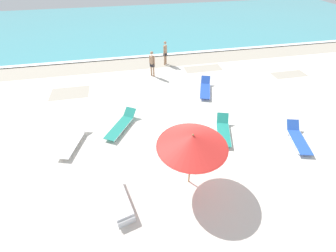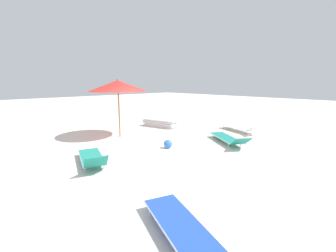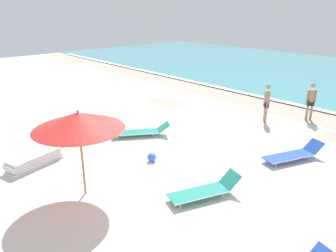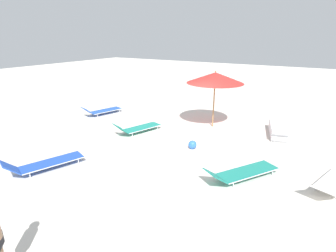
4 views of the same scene
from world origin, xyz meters
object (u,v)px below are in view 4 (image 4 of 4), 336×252
(beach_umbrella, at_px, (215,78))
(sun_lounger_beside_umbrella, at_px, (333,182))
(beach_ball, at_px, (192,145))
(sun_lounger_near_water_left, at_px, (44,163))
(sun_lounger_near_water_right, at_px, (137,128))
(sun_lounger_under_umbrella, at_px, (102,110))
(sun_lounger_mid_beach_solo, at_px, (242,172))
(lounger_stack, at_px, (278,130))

(beach_umbrella, bearing_deg, sun_lounger_beside_umbrella, 146.29)
(beach_ball, bearing_deg, sun_lounger_near_water_left, 49.67)
(beach_umbrella, bearing_deg, sun_lounger_near_water_right, 44.84)
(sun_lounger_under_umbrella, relative_size, beach_ball, 6.97)
(beach_ball, bearing_deg, sun_lounger_near_water_right, -6.28)
(beach_umbrella, xyz_separation_m, sun_lounger_beside_umbrella, (-4.70, 3.14, -1.99))
(sun_lounger_beside_umbrella, bearing_deg, beach_umbrella, -15.54)
(sun_lounger_near_water_left, height_order, sun_lounger_mid_beach_solo, sun_lounger_near_water_left)
(sun_lounger_under_umbrella, height_order, sun_lounger_near_water_right, sun_lounger_near_water_right)
(lounger_stack, xyz_separation_m, sun_lounger_under_umbrella, (8.36, 1.60, 0.01))
(sun_lounger_near_water_right, relative_size, beach_ball, 7.00)
(sun_lounger_beside_umbrella, xyz_separation_m, sun_lounger_near_water_left, (7.58, 3.32, 0.01))
(lounger_stack, xyz_separation_m, sun_lounger_near_water_right, (5.13, 2.81, 0.01))
(beach_umbrella, height_order, sun_lounger_near_water_right, beach_umbrella)
(beach_umbrella, height_order, sun_lounger_mid_beach_solo, beach_umbrella)
(sun_lounger_under_umbrella, bearing_deg, lounger_stack, -153.30)
(sun_lounger_mid_beach_solo, relative_size, beach_ball, 7.44)
(sun_lounger_under_umbrella, xyz_separation_m, beach_ball, (-5.96, 1.51, -0.06))
(beach_umbrella, relative_size, sun_lounger_near_water_right, 1.15)
(sun_lounger_near_water_right, bearing_deg, beach_umbrella, -116.76)
(sun_lounger_near_water_right, bearing_deg, lounger_stack, -132.88)
(beach_ball, bearing_deg, sun_lounger_mid_beach_solo, 151.10)
(beach_umbrella, distance_m, sun_lounger_under_umbrella, 6.10)
(lounger_stack, height_order, beach_ball, lounger_stack)
(lounger_stack, bearing_deg, sun_lounger_beside_umbrella, 105.30)
(sun_lounger_beside_umbrella, xyz_separation_m, sun_lounger_mid_beach_solo, (2.25, 0.75, 0.00))
(sun_lounger_beside_umbrella, height_order, sun_lounger_mid_beach_solo, sun_lounger_mid_beach_solo)
(beach_umbrella, relative_size, sun_lounger_near_water_left, 1.07)
(sun_lounger_beside_umbrella, distance_m, sun_lounger_near_water_left, 8.28)
(lounger_stack, height_order, sun_lounger_near_water_left, sun_lounger_near_water_left)
(sun_lounger_near_water_right, bearing_deg, sun_lounger_near_water_left, 101.93)
(lounger_stack, bearing_deg, sun_lounger_mid_beach_solo, 72.50)
(sun_lounger_beside_umbrella, bearing_deg, sun_lounger_near_water_left, 41.84)
(lounger_stack, bearing_deg, sun_lounger_under_umbrella, -3.17)
(lounger_stack, height_order, sun_lounger_near_water_right, sun_lounger_near_water_right)
(sun_lounger_beside_umbrella, distance_m, sun_lounger_near_water_right, 7.16)
(sun_lounger_beside_umbrella, bearing_deg, beach_ball, 12.53)
(sun_lounger_beside_umbrella, distance_m, beach_ball, 4.41)
(sun_lounger_beside_umbrella, xyz_separation_m, sun_lounger_near_water_right, (7.12, -0.73, 0.01))
(sun_lounger_beside_umbrella, bearing_deg, lounger_stack, -42.49)
(beach_ball, bearing_deg, sun_lounger_under_umbrella, -14.19)
(lounger_stack, bearing_deg, beach_umbrella, -5.51)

